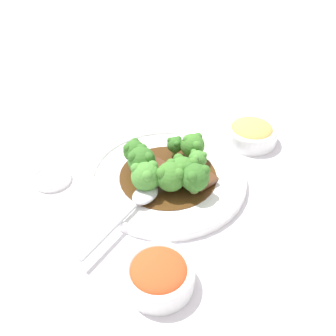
{
  "coord_description": "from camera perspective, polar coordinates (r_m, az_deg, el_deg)",
  "views": [
    {
      "loc": [
        -0.4,
        -0.4,
        0.5
      ],
      "look_at": [
        0.0,
        0.0,
        0.03
      ],
      "focal_mm": 42.0,
      "sensor_mm": 36.0,
      "label": 1
    }
  ],
  "objects": [
    {
      "name": "broccoli_floret_8",
      "position": [
        0.69,
        4.0,
        -1.25
      ],
      "size": [
        0.05,
        0.05,
        0.06
      ],
      "color": "#8EB756",
      "rests_on": "main_plate"
    },
    {
      "name": "broccoli_floret_0",
      "position": [
        0.76,
        3.83,
        3.18
      ],
      "size": [
        0.05,
        0.05,
        0.06
      ],
      "color": "#7FA84C",
      "rests_on": "main_plate"
    },
    {
      "name": "broccoli_floret_1",
      "position": [
        0.75,
        -4.9,
        2.49
      ],
      "size": [
        0.04,
        0.04,
        0.05
      ],
      "color": "#8EB756",
      "rests_on": "main_plate"
    },
    {
      "name": "serving_spoon",
      "position": [
        0.69,
        -4.17,
        -4.71
      ],
      "size": [
        0.2,
        0.06,
        0.01
      ],
      "color": "#B7B7BC",
      "rests_on": "main_plate"
    },
    {
      "name": "broccoli_floret_6",
      "position": [
        0.78,
        1.03,
        3.43
      ],
      "size": [
        0.03,
        0.03,
        0.04
      ],
      "color": "#7FA84C",
      "rests_on": "main_plate"
    },
    {
      "name": "beef_strip_2",
      "position": [
        0.73,
        5.03,
        -1.67
      ],
      "size": [
        0.05,
        0.04,
        0.01
      ],
      "color": "#56331E",
      "rests_on": "main_plate"
    },
    {
      "name": "side_bowl_appetizer",
      "position": [
        0.87,
        12.03,
        5.05
      ],
      "size": [
        0.11,
        0.11,
        0.04
      ],
      "color": "white",
      "rests_on": "ground_plane"
    },
    {
      "name": "beef_strip_1",
      "position": [
        0.75,
        2.22,
        0.07
      ],
      "size": [
        0.06,
        0.06,
        0.01
      ],
      "color": "brown",
      "rests_on": "main_plate"
    },
    {
      "name": "broccoli_floret_4",
      "position": [
        0.69,
        0.39,
        -1.17
      ],
      "size": [
        0.05,
        0.05,
        0.06
      ],
      "color": "#8EB756",
      "rests_on": "main_plate"
    },
    {
      "name": "broccoli_floret_5",
      "position": [
        0.71,
        2.31,
        -0.14
      ],
      "size": [
        0.05,
        0.05,
        0.06
      ],
      "color": "#7FA84C",
      "rests_on": "main_plate"
    },
    {
      "name": "sauce_dish",
      "position": [
        0.79,
        -16.49,
        -1.41
      ],
      "size": [
        0.07,
        0.07,
        0.01
      ],
      "color": "white",
      "rests_on": "ground_plane"
    },
    {
      "name": "side_bowl_kimchi",
      "position": [
        0.59,
        -1.36,
        -15.18
      ],
      "size": [
        0.11,
        0.11,
        0.05
      ],
      "color": "white",
      "rests_on": "ground_plane"
    },
    {
      "name": "ground_plane",
      "position": [
        0.76,
        0.0,
        -1.98
      ],
      "size": [
        4.0,
        4.0,
        0.0
      ],
      "primitive_type": "plane",
      "color": "silver"
    },
    {
      "name": "beef_strip_0",
      "position": [
        0.76,
        -1.42,
        0.47
      ],
      "size": [
        0.03,
        0.06,
        0.01
      ],
      "color": "#56331E",
      "rests_on": "main_plate"
    },
    {
      "name": "broccoli_floret_2",
      "position": [
        0.74,
        4.3,
        1.29
      ],
      "size": [
        0.04,
        0.04,
        0.04
      ],
      "color": "#7FA84C",
      "rests_on": "main_plate"
    },
    {
      "name": "main_plate",
      "position": [
        0.75,
        0.0,
        -1.41
      ],
      "size": [
        0.3,
        0.3,
        0.02
      ],
      "color": "white",
      "rests_on": "ground_plane"
    },
    {
      "name": "broccoli_floret_7",
      "position": [
        0.72,
        -3.86,
        1.18
      ],
      "size": [
        0.05,
        0.05,
        0.06
      ],
      "color": "#8EB756",
      "rests_on": "main_plate"
    },
    {
      "name": "broccoli_floret_3",
      "position": [
        0.7,
        -3.29,
        -1.11
      ],
      "size": [
        0.05,
        0.05,
        0.05
      ],
      "color": "#7FA84C",
      "rests_on": "main_plate"
    }
  ]
}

